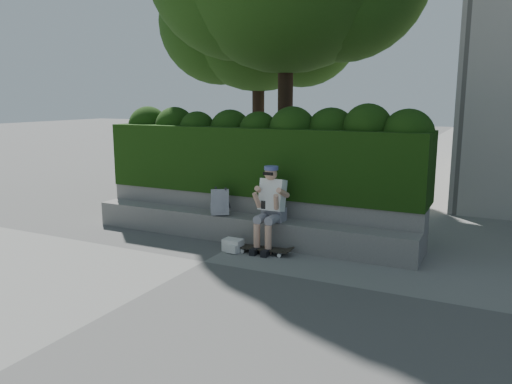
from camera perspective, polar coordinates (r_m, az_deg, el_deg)
The scene contains 9 objects.
ground at distance 7.74m, azimuth -6.02°, elevation -7.92°, with size 80.00×80.00×0.00m, color slate.
bench_ledge at distance 8.71m, azimuth -1.63°, elevation -4.20°, with size 6.00×0.45×0.45m, color gray.
planter_wall at distance 9.08m, azimuth -0.22°, elevation -2.59°, with size 6.00×0.50×0.75m, color gray.
hedge at distance 9.11m, azimuth 0.41°, elevation 3.68°, with size 6.00×1.00×1.20m, color black.
tree_right at distance 14.37m, azimuth 0.28°, elevation 20.38°, with size 4.51×4.51×7.15m.
person at distance 8.15m, azimuth 1.70°, elevation -1.42°, with size 0.40×0.76×1.38m.
skateboard at distance 8.07m, azimuth 0.75°, elevation -6.50°, with size 0.91×0.31×0.09m.
backpack_plaid at distance 8.70m, azimuth -4.14°, elevation -1.18°, with size 0.31×0.16×0.45m, color #B3B4B9.
backpack_ground at distance 8.20m, azimuth -2.64°, elevation -6.08°, with size 0.31×0.22×0.20m, color silver.
Camera 1 is at (3.97, -6.17, 2.47)m, focal length 35.00 mm.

